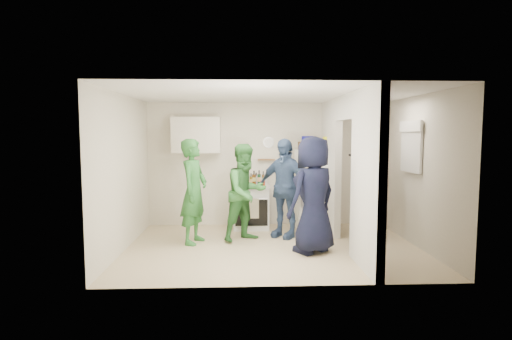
# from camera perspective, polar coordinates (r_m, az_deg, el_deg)

# --- Properties ---
(floor) EXTENTS (4.80, 4.80, 0.00)m
(floor) POSITION_cam_1_polar(r_m,az_deg,el_deg) (6.73, 2.40, -10.97)
(floor) COLOR #CAB28E
(floor) RESTS_ON ground
(wall_back) EXTENTS (4.80, 0.00, 4.80)m
(wall_back) POSITION_cam_1_polar(r_m,az_deg,el_deg) (8.18, 1.45, 0.82)
(wall_back) COLOR silver
(wall_back) RESTS_ON floor
(wall_front) EXTENTS (4.80, 0.00, 4.80)m
(wall_front) POSITION_cam_1_polar(r_m,az_deg,el_deg) (4.81, 4.12, -2.23)
(wall_front) COLOR silver
(wall_front) RESTS_ON floor
(wall_left) EXTENTS (0.00, 3.40, 3.40)m
(wall_left) POSITION_cam_1_polar(r_m,az_deg,el_deg) (6.73, -18.37, -0.37)
(wall_left) COLOR silver
(wall_left) RESTS_ON floor
(wall_right) EXTENTS (0.00, 3.40, 3.40)m
(wall_right) POSITION_cam_1_polar(r_m,az_deg,el_deg) (7.11, 22.11, -0.21)
(wall_right) COLOR silver
(wall_right) RESTS_ON floor
(ceiling) EXTENTS (4.80, 4.80, 0.00)m
(ceiling) POSITION_cam_1_polar(r_m,az_deg,el_deg) (6.49, 2.48, 10.74)
(ceiling) COLOR white
(ceiling) RESTS_ON wall_back
(partition_pier_back) EXTENTS (0.12, 1.20, 2.50)m
(partition_pier_back) POSITION_cam_1_polar(r_m,az_deg,el_deg) (7.76, 10.62, 0.50)
(partition_pier_back) COLOR silver
(partition_pier_back) RESTS_ON floor
(partition_pier_front) EXTENTS (0.12, 1.20, 2.50)m
(partition_pier_front) POSITION_cam_1_polar(r_m,az_deg,el_deg) (5.65, 15.61, -1.31)
(partition_pier_front) COLOR silver
(partition_pier_front) RESTS_ON floor
(partition_header) EXTENTS (0.12, 1.00, 0.40)m
(partition_header) POSITION_cam_1_polar(r_m,az_deg,el_deg) (6.69, 12.90, 8.74)
(partition_header) COLOR silver
(partition_header) RESTS_ON partition_pier_back
(stove) EXTENTS (0.72, 0.60, 0.85)m
(stove) POSITION_cam_1_polar(r_m,az_deg,el_deg) (7.95, -0.72, -5.30)
(stove) COLOR white
(stove) RESTS_ON floor
(upper_cabinet) EXTENTS (0.95, 0.34, 0.70)m
(upper_cabinet) POSITION_cam_1_polar(r_m,az_deg,el_deg) (8.01, -8.54, 4.97)
(upper_cabinet) COLOR silver
(upper_cabinet) RESTS_ON wall_back
(fridge) EXTENTS (0.65, 0.63, 1.57)m
(fridge) POSITION_cam_1_polar(r_m,az_deg,el_deg) (7.99, 8.08, -2.70)
(fridge) COLOR white
(fridge) RESTS_ON floor
(wicker_basket) EXTENTS (0.35, 0.25, 0.15)m
(wicker_basket) POSITION_cam_1_polar(r_m,az_deg,el_deg) (7.95, 7.38, 3.49)
(wicker_basket) COLOR brown
(wicker_basket) RESTS_ON fridge
(blue_bowl) EXTENTS (0.24, 0.24, 0.11)m
(blue_bowl) POSITION_cam_1_polar(r_m,az_deg,el_deg) (7.94, 7.39, 4.42)
(blue_bowl) COLOR navy
(blue_bowl) RESTS_ON wicker_basket
(yellow_cup_stack_top) EXTENTS (0.09, 0.09, 0.25)m
(yellow_cup_stack_top) POSITION_cam_1_polar(r_m,az_deg,el_deg) (7.86, 9.87, 3.80)
(yellow_cup_stack_top) COLOR #F7FC15
(yellow_cup_stack_top) RESTS_ON fridge
(wall_clock) EXTENTS (0.22, 0.02, 0.22)m
(wall_clock) POSITION_cam_1_polar(r_m,az_deg,el_deg) (8.14, 1.82, 3.97)
(wall_clock) COLOR white
(wall_clock) RESTS_ON wall_back
(spice_shelf) EXTENTS (0.35, 0.08, 0.03)m
(spice_shelf) POSITION_cam_1_polar(r_m,az_deg,el_deg) (8.12, 1.47, 1.50)
(spice_shelf) COLOR olive
(spice_shelf) RESTS_ON wall_back
(nook_window) EXTENTS (0.03, 0.70, 0.80)m
(nook_window) POSITION_cam_1_polar(r_m,az_deg,el_deg) (7.26, 21.42, 3.08)
(nook_window) COLOR black
(nook_window) RESTS_ON wall_right
(nook_window_frame) EXTENTS (0.04, 0.76, 0.86)m
(nook_window_frame) POSITION_cam_1_polar(r_m,az_deg,el_deg) (7.25, 21.31, 3.08)
(nook_window_frame) COLOR white
(nook_window_frame) RESTS_ON wall_right
(nook_valance) EXTENTS (0.04, 0.82, 0.18)m
(nook_valance) POSITION_cam_1_polar(r_m,az_deg,el_deg) (7.24, 21.22, 5.86)
(nook_valance) COLOR white
(nook_valance) RESTS_ON wall_right
(yellow_cup_stack_stove) EXTENTS (0.09, 0.09, 0.25)m
(yellow_cup_stack_stove) POSITION_cam_1_polar(r_m,az_deg,el_deg) (7.64, -1.58, -1.53)
(yellow_cup_stack_stove) COLOR gold
(yellow_cup_stack_stove) RESTS_ON stove
(red_cup) EXTENTS (0.09, 0.09, 0.12)m
(red_cup) POSITION_cam_1_polar(r_m,az_deg,el_deg) (7.68, 0.96, -1.98)
(red_cup) COLOR red
(red_cup) RESTS_ON stove
(person_green_left) EXTENTS (0.60, 0.75, 1.79)m
(person_green_left) POSITION_cam_1_polar(r_m,az_deg,el_deg) (6.89, -8.87, -3.03)
(person_green_left) COLOR #2F7735
(person_green_left) RESTS_ON floor
(person_green_center) EXTENTS (1.05, 1.00, 1.70)m
(person_green_center) POSITION_cam_1_polar(r_m,az_deg,el_deg) (6.98, -1.44, -3.23)
(person_green_center) COLOR #377A35
(person_green_center) RESTS_ON floor
(person_denim) EXTENTS (1.10, 0.98, 1.79)m
(person_denim) POSITION_cam_1_polar(r_m,az_deg,el_deg) (7.23, 4.02, -2.59)
(person_denim) COLOR #38547B
(person_denim) RESTS_ON floor
(person_navy) EXTENTS (1.07, 1.00, 1.83)m
(person_navy) POSITION_cam_1_polar(r_m,az_deg,el_deg) (6.33, 8.18, -3.54)
(person_navy) COLOR black
(person_navy) RESTS_ON floor
(person_nook) EXTENTS (0.97, 1.26, 1.72)m
(person_nook) POSITION_cam_1_polar(r_m,az_deg,el_deg) (7.20, 15.52, -3.07)
(person_nook) COLOR black
(person_nook) RESTS_ON floor
(bottle_a) EXTENTS (0.07, 0.07, 0.25)m
(bottle_a) POSITION_cam_1_polar(r_m,az_deg,el_deg) (7.98, -2.79, -1.26)
(bottle_a) COLOR brown
(bottle_a) RESTS_ON stove
(bottle_b) EXTENTS (0.07, 0.07, 0.32)m
(bottle_b) POSITION_cam_1_polar(r_m,az_deg,el_deg) (7.77, -1.91, -1.18)
(bottle_b) COLOR #184A23
(bottle_b) RESTS_ON stove
(bottle_c) EXTENTS (0.06, 0.06, 0.27)m
(bottle_c) POSITION_cam_1_polar(r_m,az_deg,el_deg) (8.02, -1.36, -1.14)
(bottle_c) COLOR silver
(bottle_c) RESTS_ON stove
(bottle_d) EXTENTS (0.06, 0.06, 0.25)m
(bottle_d) POSITION_cam_1_polar(r_m,az_deg,el_deg) (7.83, -0.72, -1.38)
(bottle_d) COLOR #5A460F
(bottle_d) RESTS_ON stove
(bottle_e) EXTENTS (0.08, 0.08, 0.24)m
(bottle_e) POSITION_cam_1_polar(r_m,az_deg,el_deg) (8.03, 0.02, -1.23)
(bottle_e) COLOR silver
(bottle_e) RESTS_ON stove
(bottle_f) EXTENTS (0.07, 0.07, 0.30)m
(bottle_f) POSITION_cam_1_polar(r_m,az_deg,el_deg) (7.87, 0.45, -1.13)
(bottle_f) COLOR #13361C
(bottle_f) RESTS_ON stove
(bottle_g) EXTENTS (0.06, 0.06, 0.27)m
(bottle_g) POSITION_cam_1_polar(r_m,az_deg,el_deg) (7.99, 1.04, -1.15)
(bottle_g) COLOR brown
(bottle_g) RESTS_ON stove
(bottle_h) EXTENTS (0.07, 0.07, 0.24)m
(bottle_h) POSITION_cam_1_polar(r_m,az_deg,el_deg) (7.74, -2.84, -1.47)
(bottle_h) COLOR silver
(bottle_h) RESTS_ON stove
(bottle_i) EXTENTS (0.08, 0.08, 0.29)m
(bottle_i) POSITION_cam_1_polar(r_m,az_deg,el_deg) (7.95, -0.29, -1.13)
(bottle_i) COLOR #58330F
(bottle_i) RESTS_ON stove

